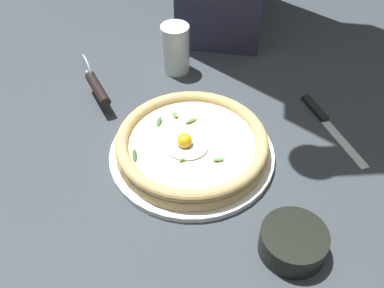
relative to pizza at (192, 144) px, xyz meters
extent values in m
cube|color=#333A40|center=(0.00, 0.01, -0.05)|extent=(2.40, 2.40, 0.03)
cylinder|color=white|center=(0.00, 0.00, -0.03)|extent=(0.31, 0.31, 0.01)
cylinder|color=tan|center=(0.00, 0.00, -0.01)|extent=(0.28, 0.28, 0.02)
torus|color=tan|center=(0.00, 0.00, 0.01)|extent=(0.28, 0.28, 0.02)
cylinder|color=#FCE9BE|center=(0.00, 0.00, 0.00)|extent=(0.24, 0.24, 0.00)
ellipsoid|color=white|center=(0.01, 0.01, 0.01)|extent=(0.08, 0.07, 0.01)
sphere|color=yellow|center=(0.01, 0.01, 0.02)|extent=(0.03, 0.03, 0.03)
ellipsoid|color=#437F32|center=(0.01, 0.05, 0.01)|extent=(0.02, 0.02, 0.01)
ellipsoid|color=#5C934D|center=(-0.05, 0.04, 0.01)|extent=(0.02, 0.01, 0.01)
ellipsoid|color=#355A30|center=(0.10, 0.05, 0.01)|extent=(0.01, 0.03, 0.01)
ellipsoid|color=#628C41|center=(0.01, -0.06, 0.01)|extent=(0.03, 0.02, 0.01)
ellipsoid|color=#5C9E43|center=(0.04, -0.07, 0.01)|extent=(0.02, 0.02, 0.01)
ellipsoid|color=#31662D|center=(0.07, -0.05, 0.01)|extent=(0.01, 0.02, 0.01)
cylinder|color=black|center=(-0.17, 0.19, -0.01)|extent=(0.10, 0.10, 0.04)
cylinder|color=silver|center=(0.25, -0.20, 0.00)|extent=(0.04, 0.06, 0.07)
cylinder|color=silver|center=(0.25, -0.19, 0.00)|extent=(0.02, 0.02, 0.01)
cylinder|color=black|center=(0.21, -0.14, 0.00)|extent=(0.07, 0.10, 0.02)
cube|color=silver|center=(-0.29, -0.06, -0.03)|extent=(0.08, 0.13, 0.00)
cube|color=black|center=(-0.25, -0.16, -0.03)|extent=(0.05, 0.08, 0.01)
cylinder|color=silver|center=(0.06, -0.28, 0.02)|extent=(0.06, 0.06, 0.11)
cylinder|color=#DBD87B|center=(0.06, -0.28, -0.01)|extent=(0.06, 0.06, 0.05)
camera|label=1|loc=(-0.05, 0.58, 0.57)|focal=41.13mm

